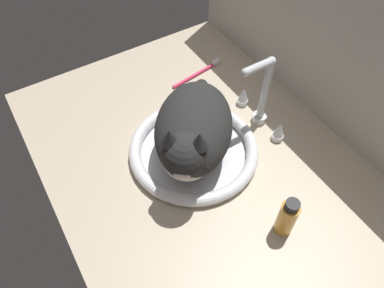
{
  "coord_description": "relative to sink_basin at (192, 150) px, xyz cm",
  "views": [
    {
      "loc": [
        42.66,
        -30.27,
        78.03
      ],
      "look_at": [
        -5.18,
        -0.49,
        7.0
      ],
      "focal_mm": 33.93,
      "sensor_mm": 36.0,
      "label": 1
    }
  ],
  "objects": [
    {
      "name": "cat",
      "position": [
        1.48,
        -1.21,
        9.22
      ],
      "size": [
        34.6,
        32.17,
        18.71
      ],
      "color": "black",
      "rests_on": "sink_basin"
    },
    {
      "name": "countertop",
      "position": [
        5.18,
        0.49,
        -2.91
      ],
      "size": [
        106.07,
        72.37,
        3.0
      ],
      "primitive_type": "cube",
      "color": "#B7A88E",
      "rests_on": "ground"
    },
    {
      "name": "amber_bottle",
      "position": [
        28.35,
        6.1,
        3.88
      ],
      "size": [
        4.0,
        4.0,
        11.3
      ],
      "color": "gold",
      "rests_on": "countertop"
    },
    {
      "name": "faucet",
      "position": [
        -0.0,
        21.24,
        7.01
      ],
      "size": [
        18.71,
        10.65,
        21.75
      ],
      "color": "silver",
      "rests_on": "countertop"
    },
    {
      "name": "backsplash_wall",
      "position": [
        5.18,
        37.88,
        17.71
      ],
      "size": [
        106.07,
        2.4,
        44.25
      ],
      "primitive_type": "cube",
      "color": "beige",
      "rests_on": "ground"
    },
    {
      "name": "sink_basin",
      "position": [
        0.0,
        0.0,
        0.0
      ],
      "size": [
        33.13,
        33.13,
        3.14
      ],
      "color": "white",
      "rests_on": "countertop"
    },
    {
      "name": "toothbrush",
      "position": [
        -25.21,
        17.85,
        -0.8
      ],
      "size": [
        3.78,
        18.58,
        1.7
      ],
      "color": "#D83359",
      "rests_on": "countertop"
    }
  ]
}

